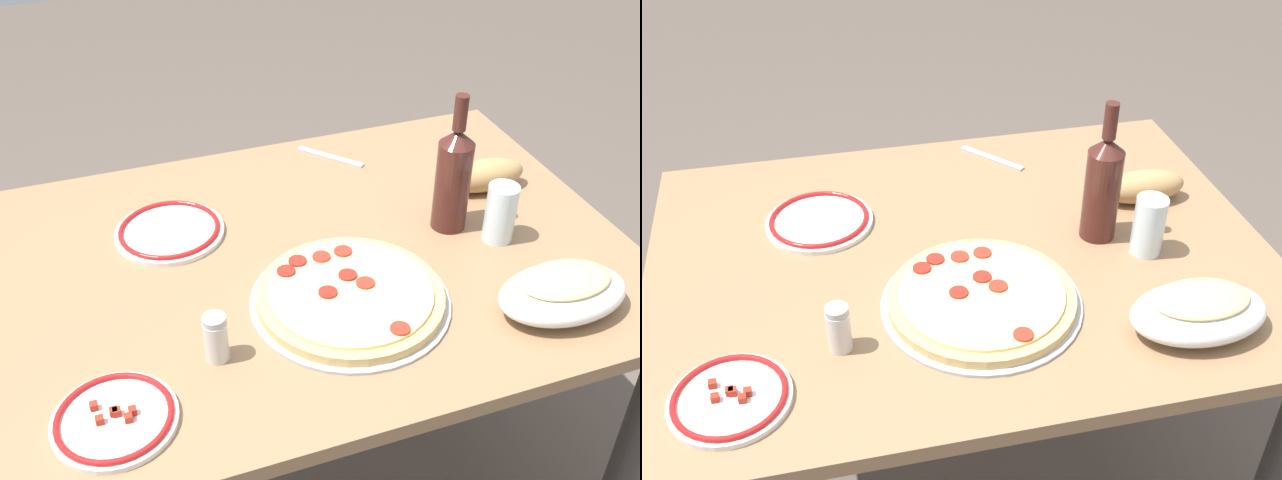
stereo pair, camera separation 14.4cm
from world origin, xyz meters
The scene contains 10 objects.
dining_table centered at (0.00, 0.00, 0.60)m, with size 1.19×0.89×0.72m.
pepperoni_pizza centered at (0.00, -0.16, 0.73)m, with size 0.36×0.36×0.03m.
baked_pasta_dish centered at (0.34, -0.30, 0.76)m, with size 0.24×0.15×0.08m.
wine_bottle centered at (0.28, 0.00, 0.83)m, with size 0.07×0.07×0.29m.
water_glass centered at (0.35, -0.07, 0.78)m, with size 0.06×0.06×0.12m, color silver.
side_plate_near centered at (-0.43, -0.29, 0.73)m, with size 0.19×0.19×0.02m.
side_plate_far centered at (-0.26, 0.16, 0.73)m, with size 0.22×0.22×0.02m.
bread_loaf centered at (0.41, 0.10, 0.75)m, with size 0.18×0.08×0.07m, color tan.
spice_shaker centered at (-0.25, -0.21, 0.76)m, with size 0.04×0.04×0.09m.
fork_left centered at (0.15, 0.34, 0.72)m, with size 0.17×0.02×0.01m, color #B7B7BC.
Camera 2 is at (-0.26, -1.14, 1.60)m, focal length 42.48 mm.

